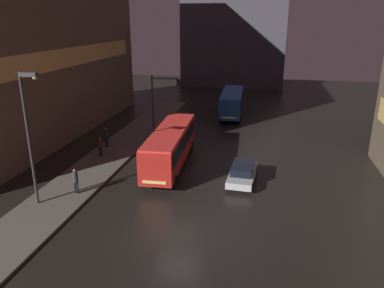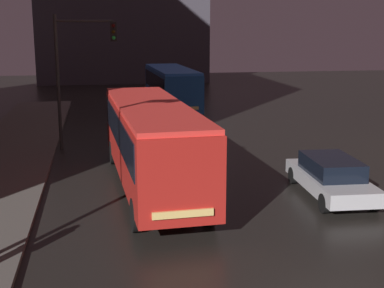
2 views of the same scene
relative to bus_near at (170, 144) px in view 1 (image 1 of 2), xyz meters
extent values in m
plane|color=black|center=(3.05, -9.91, -1.96)|extent=(120.00, 120.00, 0.00)
cube|color=#56514C|center=(-5.95, 0.09, -1.88)|extent=(4.00, 48.00, 0.15)
cube|color=brown|center=(-16.37, 6.79, 9.57)|extent=(10.00, 31.38, 23.05)
cube|color=#E0B25B|center=(-11.42, 6.79, 6.21)|extent=(0.24, 26.67, 1.80)
cube|color=#423D47|center=(1.07, 43.41, 8.44)|extent=(18.00, 12.00, 20.80)
cube|color=beige|center=(10.02, 43.41, 5.59)|extent=(0.24, 10.20, 1.80)
cube|color=beige|center=(10.02, 43.41, 12.38)|extent=(0.24, 10.20, 1.80)
cube|color=#AD1E19|center=(0.00, 0.00, -0.18)|extent=(2.94, 11.05, 2.47)
cube|color=black|center=(0.00, 0.00, 0.31)|extent=(2.96, 10.18, 1.10)
cube|color=red|center=(0.00, 0.00, 1.14)|extent=(2.88, 10.83, 0.16)
cube|color=#F4CC72|center=(0.27, -5.48, -1.01)|extent=(1.69, 0.18, 0.20)
cylinder|color=black|center=(1.30, -4.01, -1.46)|extent=(0.30, 1.01, 1.00)
cylinder|color=black|center=(-0.91, -4.12, -1.46)|extent=(0.30, 1.01, 1.00)
cylinder|color=black|center=(0.91, 4.12, -1.46)|extent=(0.30, 1.01, 1.00)
cylinder|color=black|center=(-1.30, 4.02, -1.46)|extent=(0.30, 1.01, 1.00)
cube|color=#194793|center=(3.26, 18.13, -0.23)|extent=(2.78, 9.67, 2.37)
cube|color=black|center=(3.26, 18.13, 0.21)|extent=(2.81, 8.91, 1.10)
cube|color=blue|center=(3.26, 18.13, 1.04)|extent=(2.72, 9.48, 0.16)
cube|color=#F4CC72|center=(3.42, 13.31, -1.01)|extent=(1.72, 0.16, 0.20)
cylinder|color=black|center=(4.50, 14.77, -1.46)|extent=(0.28, 1.01, 1.00)
cylinder|color=black|center=(2.24, 14.70, -1.46)|extent=(0.28, 1.01, 1.00)
cylinder|color=black|center=(4.27, 21.56, -1.46)|extent=(0.28, 1.01, 1.00)
cylinder|color=black|center=(2.01, 21.49, -1.46)|extent=(0.28, 1.01, 1.00)
cube|color=#B7B7BC|center=(6.10, -1.96, -1.41)|extent=(2.10, 4.83, 0.50)
cube|color=black|center=(6.10, -1.96, -0.86)|extent=(1.70, 2.69, 0.60)
cylinder|color=black|center=(6.85, -3.67, -1.64)|extent=(0.24, 0.65, 0.64)
cylinder|color=black|center=(5.17, -3.58, -1.64)|extent=(0.24, 0.65, 0.64)
cylinder|color=black|center=(7.03, -0.35, -1.64)|extent=(0.24, 0.65, 0.64)
cylinder|color=black|center=(5.36, -0.25, -1.64)|extent=(0.24, 0.65, 0.64)
cylinder|color=black|center=(-6.65, 0.69, -1.39)|extent=(0.14, 0.14, 0.83)
cylinder|color=black|center=(-6.47, 0.69, -1.39)|extent=(0.14, 0.14, 0.83)
cylinder|color=#4C191E|center=(-6.56, 0.69, -0.63)|extent=(0.59, 0.59, 0.69)
sphere|color=#8C664C|center=(-6.56, 0.69, -0.18)|extent=(0.22, 0.22, 0.22)
cylinder|color=black|center=(-7.21, 3.22, -1.37)|extent=(0.14, 0.14, 0.89)
cylinder|color=black|center=(-7.03, 3.22, -1.37)|extent=(0.14, 0.14, 0.89)
cylinder|color=#1E283D|center=(-7.12, 3.22, -0.55)|extent=(0.43, 0.43, 0.74)
sphere|color=#8C664C|center=(-7.12, 3.22, -0.07)|extent=(0.22, 0.22, 0.22)
cylinder|color=black|center=(-5.13, -6.62, -1.37)|extent=(0.14, 0.14, 0.87)
cylinder|color=black|center=(-4.95, -6.62, -1.37)|extent=(0.14, 0.14, 0.87)
cylinder|color=#333338|center=(-5.04, -6.62, -0.58)|extent=(0.44, 0.44, 0.73)
sphere|color=#8C664C|center=(-5.04, -6.62, -0.10)|extent=(0.22, 0.22, 0.22)
cylinder|color=#2D2D2D|center=(-3.71, 7.30, 1.26)|extent=(0.16, 0.16, 6.44)
cylinder|color=#2D2D2D|center=(-2.36, 7.30, 4.18)|extent=(2.69, 0.12, 0.12)
cube|color=black|center=(-1.02, 7.30, 3.68)|extent=(0.30, 0.24, 0.90)
sphere|color=#390706|center=(-1.02, 7.16, 3.96)|extent=(0.18, 0.18, 0.18)
sphere|color=#3B2B07|center=(-1.02, 7.16, 3.68)|extent=(0.18, 0.18, 0.18)
sphere|color=green|center=(-1.02, 7.16, 3.40)|extent=(0.18, 0.18, 0.18)
cylinder|color=#2D2D2D|center=(-6.86, -8.46, 2.49)|extent=(0.18, 0.18, 8.61)
cube|color=#383838|center=(-6.26, -8.46, 6.65)|extent=(1.10, 0.36, 0.24)
sphere|color=#F4CC72|center=(-5.86, -8.46, 6.50)|extent=(0.32, 0.32, 0.32)
camera|label=1|loc=(7.54, -28.17, 9.75)|focal=35.00mm
camera|label=2|loc=(-1.87, -18.92, 3.89)|focal=50.00mm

